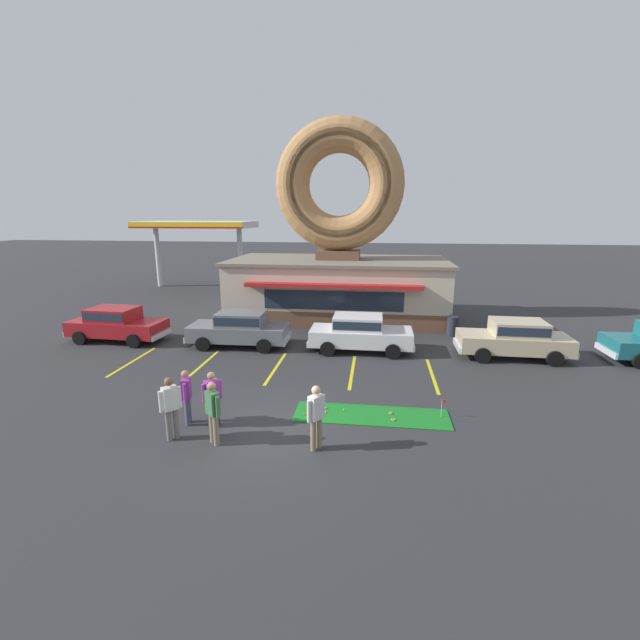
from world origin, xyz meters
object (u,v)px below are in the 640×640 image
(pedestrian_hooded_kid, at_px, (212,397))
(pedestrian_leather_jacket_man, at_px, (316,414))
(car_grey, at_px, (240,328))
(pedestrian_clipboard_woman, at_px, (187,395))
(trash_bin, at_px, (453,326))
(golf_ball, at_px, (344,410))
(putting_flag_pin, at_px, (443,404))
(car_champagne, at_px, (515,338))
(pedestrian_blue_sweater_man, at_px, (213,410))
(car_red, at_px, (116,323))
(car_white, at_px, (360,332))
(pedestrian_beanie_man, at_px, (171,405))

(pedestrian_hooded_kid, relative_size, pedestrian_leather_jacket_man, 0.94)
(car_grey, distance_m, pedestrian_clipboard_woman, 7.45)
(pedestrian_leather_jacket_man, bearing_deg, trash_bin, 65.23)
(pedestrian_clipboard_woman, height_order, trash_bin, pedestrian_clipboard_woman)
(golf_ball, bearing_deg, putting_flag_pin, -0.85)
(putting_flag_pin, bearing_deg, car_champagne, 58.13)
(car_grey, bearing_deg, pedestrian_blue_sweater_man, -76.63)
(pedestrian_hooded_kid, bearing_deg, golf_ball, 21.61)
(car_red, bearing_deg, putting_flag_pin, -23.39)
(car_red, relative_size, pedestrian_hooded_kid, 2.83)
(car_champagne, xyz_separation_m, car_white, (-6.43, 0.06, 0.00))
(car_grey, distance_m, pedestrian_hooded_kid, 7.61)
(car_white, bearing_deg, car_red, 179.66)
(car_grey, height_order, pedestrian_leather_jacket_man, pedestrian_leather_jacket_man)
(pedestrian_blue_sweater_man, bearing_deg, pedestrian_hooded_kid, 112.24)
(car_grey, relative_size, pedestrian_leather_jacket_man, 2.65)
(pedestrian_beanie_man, height_order, trash_bin, pedestrian_beanie_man)
(car_grey, bearing_deg, golf_ball, -49.20)
(car_red, relative_size, pedestrian_clipboard_woman, 2.84)
(car_grey, height_order, car_white, same)
(pedestrian_blue_sweater_man, relative_size, trash_bin, 1.77)
(putting_flag_pin, height_order, trash_bin, trash_bin)
(pedestrian_hooded_kid, distance_m, pedestrian_leather_jacket_man, 3.16)
(car_grey, relative_size, pedestrian_clipboard_woman, 2.82)
(pedestrian_leather_jacket_man, distance_m, pedestrian_beanie_man, 3.87)
(pedestrian_clipboard_woman, xyz_separation_m, pedestrian_beanie_man, (-0.04, -0.87, 0.08))
(golf_ball, xyz_separation_m, pedestrian_hooded_kid, (-3.58, -1.42, 0.85))
(pedestrian_clipboard_woman, bearing_deg, trash_bin, 49.09)
(car_grey, distance_m, car_white, 5.43)
(car_grey, relative_size, trash_bin, 4.72)
(putting_flag_pin, relative_size, car_white, 0.12)
(car_white, xyz_separation_m, trash_bin, (4.46, 3.05, -0.37))
(car_champagne, relative_size, pedestrian_clipboard_woman, 2.81)
(car_white, bearing_deg, pedestrian_beanie_man, -119.28)
(pedestrian_leather_jacket_man, bearing_deg, car_red, 142.11)
(car_grey, height_order, trash_bin, car_grey)
(pedestrian_blue_sweater_man, bearing_deg, trash_bin, 55.28)
(car_champagne, height_order, pedestrian_clipboard_woman, pedestrian_clipboard_woman)
(pedestrian_hooded_kid, bearing_deg, pedestrian_beanie_man, -134.74)
(pedestrian_clipboard_woman, xyz_separation_m, trash_bin, (9.05, 10.45, -0.40))
(car_champagne, bearing_deg, pedestrian_beanie_man, -143.44)
(pedestrian_clipboard_woman, bearing_deg, putting_flag_pin, 10.38)
(putting_flag_pin, xyz_separation_m, pedestrian_hooded_kid, (-6.52, -1.38, 0.47))
(putting_flag_pin, relative_size, pedestrian_blue_sweater_man, 0.32)
(car_white, relative_size, pedestrian_hooded_kid, 2.79)
(pedestrian_blue_sweater_man, bearing_deg, pedestrian_leather_jacket_man, 1.82)
(car_red, bearing_deg, pedestrian_leather_jacket_man, -37.89)
(car_champagne, bearing_deg, pedestrian_leather_jacket_man, -131.24)
(putting_flag_pin, bearing_deg, pedestrian_blue_sweater_man, -159.55)
(golf_ball, distance_m, pedestrian_beanie_man, 5.03)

